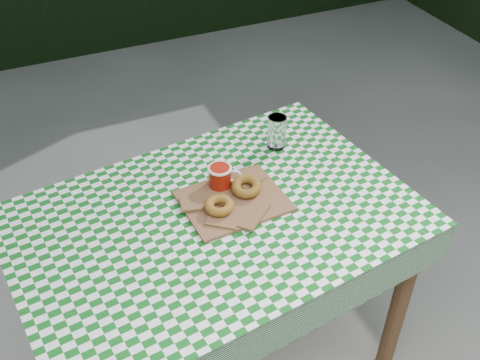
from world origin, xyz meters
name	(u,v)px	position (x,y,z in m)	size (l,w,h in m)	color
table	(218,297)	(-0.01, 0.08, 0.38)	(1.18, 0.79, 0.75)	brown
tablecloth	(215,217)	(-0.01, 0.08, 0.75)	(1.20, 0.81, 0.01)	#0D5616
paper_bag	(233,200)	(0.06, 0.11, 0.76)	(0.31, 0.25, 0.02)	brown
bagel_front	(219,206)	(0.01, 0.09, 0.79)	(0.09, 0.09, 0.03)	#A26921
bagel_back	(246,186)	(0.12, 0.13, 0.79)	(0.09, 0.09, 0.03)	brown
coffee_mug	(220,177)	(0.05, 0.20, 0.80)	(0.14, 0.14, 0.08)	maroon
drinking_glass	(277,132)	(0.32, 0.33, 0.82)	(0.07, 0.07, 0.12)	white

